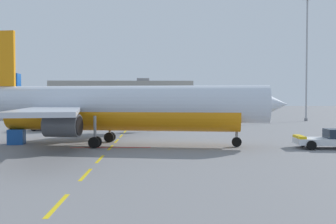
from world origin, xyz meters
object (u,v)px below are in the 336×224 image
object	(u,v)px
pushback_tug	(329,139)
apron_light_mast_far	(307,45)
airliner_foreground	(116,107)
fuel_service_truck	(53,120)
airliner_mid_left	(30,102)
uld_cargo_container	(16,137)

from	to	relation	value
pushback_tug	apron_light_mast_far	size ratio (longest dim) A/B	0.23
airliner_foreground	pushback_tug	size ratio (longest dim) A/B	5.56
airliner_foreground	fuel_service_truck	world-z (taller)	airliner_foreground
pushback_tug	fuel_service_truck	world-z (taller)	fuel_service_truck
apron_light_mast_far	fuel_service_truck	bearing A→B (deg)	-153.79
airliner_mid_left	uld_cargo_container	size ratio (longest dim) A/B	18.83
fuel_service_truck	apron_light_mast_far	xyz separation A→B (m)	(48.31, 23.78, 14.89)
fuel_service_truck	airliner_mid_left	bearing A→B (deg)	110.86
pushback_tug	airliner_mid_left	size ratio (longest dim) A/B	0.19
fuel_service_truck	apron_light_mast_far	distance (m)	55.87
fuel_service_truck	apron_light_mast_far	bearing A→B (deg)	26.21
uld_cargo_container	apron_light_mast_far	distance (m)	64.80
uld_cargo_container	pushback_tug	bearing A→B (deg)	-7.96
airliner_foreground	airliner_mid_left	world-z (taller)	airliner_foreground
airliner_foreground	apron_light_mast_far	bearing A→B (deg)	48.75
airliner_foreground	pushback_tug	world-z (taller)	airliner_foreground
uld_cargo_container	apron_light_mast_far	xyz separation A→B (m)	(47.54, 41.12, 15.74)
airliner_foreground	airliner_mid_left	bearing A→B (deg)	113.71
pushback_tug	fuel_service_truck	distance (m)	39.18
pushback_tug	uld_cargo_container	size ratio (longest dim) A/B	3.55
airliner_foreground	apron_light_mast_far	size ratio (longest dim) A/B	1.29
airliner_foreground	uld_cargo_container	size ratio (longest dim) A/B	19.77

